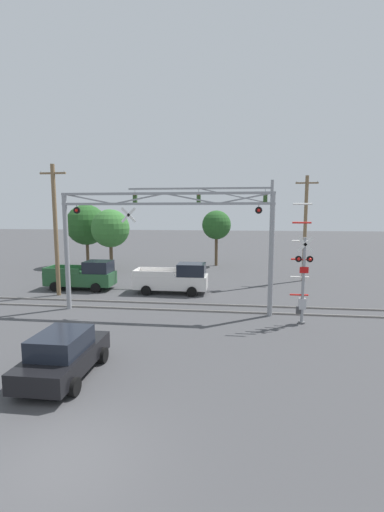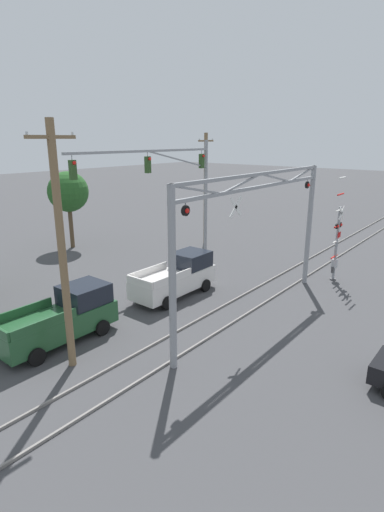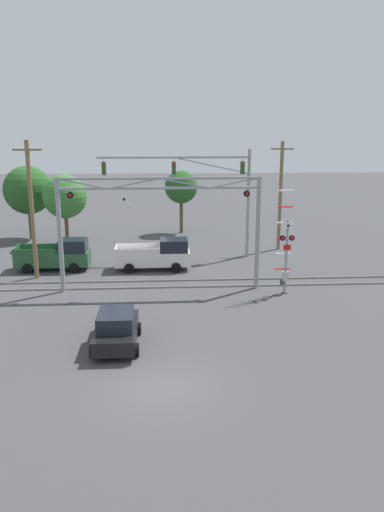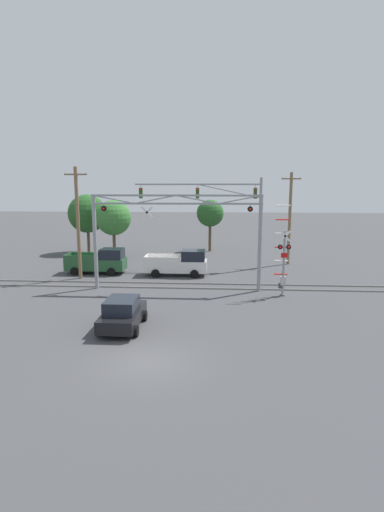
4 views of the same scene
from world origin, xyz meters
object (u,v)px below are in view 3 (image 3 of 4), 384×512
traffic_signal_span (212,183)px  utility_pole_right (280,195)px  background_tree_beyond_span (28,190)px  pickup_truck_lead (157,255)px  crossing_gantry (160,217)px  sedan_waiting (116,329)px  crossing_signal_mast (286,256)px  utility_pole_left (32,209)px  pickup_truck_following (57,255)px  background_tree_far_right_verge (65,197)px  background_tree_far_left_verge (181,187)px

traffic_signal_span → utility_pole_right: (5.79, 2.29, -1.18)m
utility_pole_right → background_tree_beyond_span: size_ratio=1.33×
pickup_truck_lead → crossing_gantry: bearing=-87.1°
sedan_waiting → crossing_signal_mast: bearing=36.6°
utility_pole_left → utility_pole_right: (17.90, 7.25, -0.11)m
crossing_signal_mast → pickup_truck_lead: 9.70m
traffic_signal_span → utility_pole_right: bearing=21.6°
crossing_gantry → pickup_truck_following: size_ratio=2.40×
utility_pole_right → crossing_gantry: bearing=-133.2°
pickup_truck_following → utility_pole_left: 4.21m
pickup_truck_following → background_tree_beyond_span: bearing=112.5°
crossing_gantry → background_tree_far_right_verge: size_ratio=2.01×
background_tree_far_left_verge → pickup_truck_lead: bearing=-99.9°
background_tree_beyond_span → background_tree_far_left_verge: 13.76m
pickup_truck_lead → pickup_truck_following: bearing=177.1°
utility_pole_right → background_tree_far_right_verge: bearing=172.7°
crossing_signal_mast → utility_pole_right: utility_pole_right is taller
pickup_truck_following → background_tree_far_right_verge: (-0.64, 7.52, 3.16)m
traffic_signal_span → utility_pole_left: utility_pole_left is taller
pickup_truck_lead → sedan_waiting: (-1.76, -12.82, -0.21)m
utility_pole_right → background_tree_far_left_verge: 10.59m
utility_pole_right → background_tree_far_left_verge: (-7.69, 7.28, -0.14)m
crossing_signal_mast → background_tree_far_left_verge: 19.64m
utility_pole_right → pickup_truck_following: bearing=-162.7°
utility_pole_right → background_tree_far_left_verge: utility_pole_right is taller
traffic_signal_span → crossing_gantry: bearing=-116.0°
crossing_gantry → crossing_signal_mast: 7.80m
pickup_truck_lead → utility_pole_right: size_ratio=0.59×
utility_pole_right → background_tree_beyond_span: (-21.32, 5.39, -0.10)m
pickup_truck_following → background_tree_beyond_span: 12.03m
sedan_waiting → utility_pole_right: size_ratio=0.46×
crossing_gantry → background_tree_far_right_verge: (-7.84, 12.57, -0.34)m
sedan_waiting → pickup_truck_following: bearing=111.5°
utility_pole_left → background_tree_far_left_verge: (10.21, 14.53, -0.26)m
utility_pole_right → background_tree_beyond_span: 21.99m
crossing_signal_mast → background_tree_beyond_span: bearing=138.4°
sedan_waiting → background_tree_far_right_verge: size_ratio=0.67×
sedan_waiting → background_tree_far_left_verge: background_tree_far_left_verge is taller
pickup_truck_following → sedan_waiting: size_ratio=1.25×
crossing_signal_mast → sedan_waiting: crossing_signal_mast is taller
sedan_waiting → utility_pole_left: bearing=118.9°
traffic_signal_span → background_tree_far_right_verge: bearing=158.9°
utility_pole_left → utility_pole_right: 19.31m
utility_pole_left → background_tree_far_right_verge: (0.35, 9.49, -0.42)m
crossing_signal_mast → background_tree_far_right_verge: 20.59m
pickup_truck_lead → background_tree_far_right_verge: 11.39m
sedan_waiting → background_tree_beyond_span: background_tree_beyond_span is taller
sedan_waiting → utility_pole_left: 13.35m
traffic_signal_span → pickup_truck_lead: (-4.16, -3.34, -4.65)m
pickup_truck_following → background_tree_beyond_span: (-4.41, 10.67, 3.37)m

